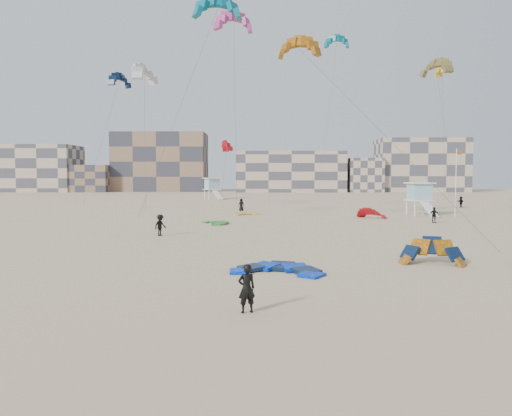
{
  "coord_description": "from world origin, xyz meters",
  "views": [
    {
      "loc": [
        1.55,
        -21.37,
        4.93
      ],
      "look_at": [
        1.22,
        6.0,
        3.14
      ],
      "focal_mm": 35.0,
      "sensor_mm": 36.0,
      "label": 1
    }
  ],
  "objects_px": {
    "kite_ground_blue": "(277,273)",
    "kite_ground_orange": "(432,264)",
    "kitesurfer_main": "(247,288)",
    "lifeguard_tower_near": "(419,199)"
  },
  "relations": [
    {
      "from": "kite_ground_orange",
      "to": "lifeguard_tower_near",
      "type": "distance_m",
      "value": 35.38
    },
    {
      "from": "kite_ground_blue",
      "to": "kite_ground_orange",
      "type": "distance_m",
      "value": 9.0
    },
    {
      "from": "kite_ground_blue",
      "to": "kitesurfer_main",
      "type": "distance_m",
      "value": 7.54
    },
    {
      "from": "kite_ground_blue",
      "to": "lifeguard_tower_near",
      "type": "relative_size",
      "value": 0.77
    },
    {
      "from": "kite_ground_blue",
      "to": "kite_ground_orange",
      "type": "bearing_deg",
      "value": 30.5
    },
    {
      "from": "kite_ground_orange",
      "to": "kitesurfer_main",
      "type": "height_order",
      "value": "kitesurfer_main"
    },
    {
      "from": "kitesurfer_main",
      "to": "lifeguard_tower_near",
      "type": "relative_size",
      "value": 0.3
    },
    {
      "from": "kite_ground_blue",
      "to": "kite_ground_orange",
      "type": "xyz_separation_m",
      "value": [
        8.66,
        2.46,
        0.0
      ]
    },
    {
      "from": "kite_ground_orange",
      "to": "lifeguard_tower_near",
      "type": "xyz_separation_m",
      "value": [
        9.91,
        33.9,
        2.02
      ]
    },
    {
      "from": "kite_ground_blue",
      "to": "kitesurfer_main",
      "type": "relative_size",
      "value": 2.53
    }
  ]
}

